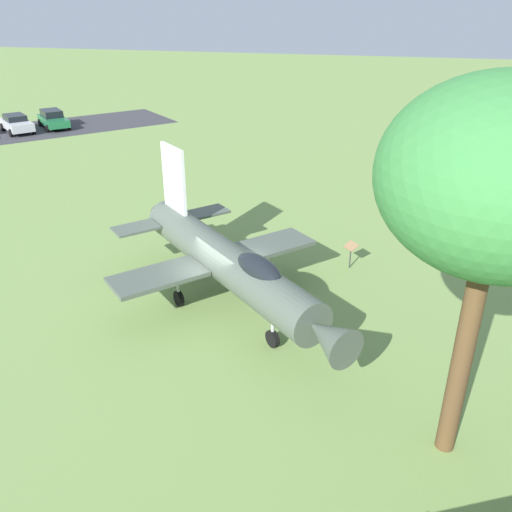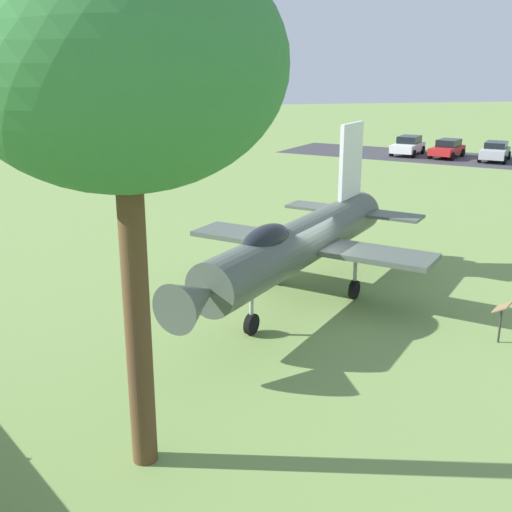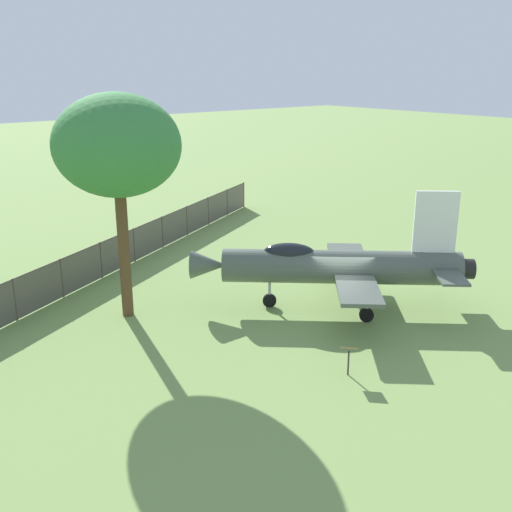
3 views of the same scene
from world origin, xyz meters
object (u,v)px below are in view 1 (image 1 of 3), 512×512
Objects in this scene: display_jet at (229,263)px; parked_car_green at (53,119)px; shade_tree at (500,179)px; parked_car_silver at (17,123)px; info_plaque at (351,249)px.

parked_car_green is at bearing 175.51° from display_jet.
parked_car_silver is at bearing -39.63° from shade_tree.
parked_car_green reaches higher than info_plaque.
parked_car_green is 1.00× the size of parked_car_silver.
shade_tree is 44.47m from parked_car_green.
parked_car_silver is at bearing -31.30° from info_plaque.
parked_car_green is (28.42, -20.84, -0.07)m from info_plaque.
parked_car_green is at bearing -43.64° from shade_tree.
shade_tree is at bearing 109.78° from info_plaque.
info_plaque is 35.61m from parked_car_silver.
display_jet is 6.16m from info_plaque.
parked_car_silver reaches higher than info_plaque.
display_jet is 35.23m from parked_car_silver.
shade_tree reaches higher than display_jet.
display_jet is 1.14× the size of shade_tree.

